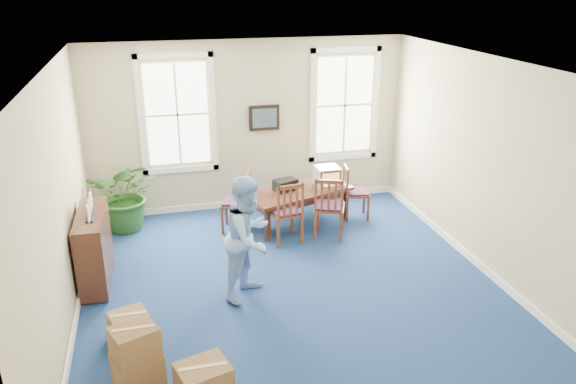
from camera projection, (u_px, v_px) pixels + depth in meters
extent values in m
plane|color=navy|center=(291.00, 286.00, 8.21)|extent=(6.50, 6.50, 0.00)
plane|color=white|center=(292.00, 65.00, 7.06)|extent=(6.50, 6.50, 0.00)
plane|color=#BCAE88|center=(248.00, 126.00, 10.57)|extent=(6.50, 0.00, 6.50)
plane|color=#BCAE88|center=(389.00, 315.00, 4.70)|extent=(6.50, 0.00, 6.50)
plane|color=#BCAE88|center=(58.00, 205.00, 6.95)|extent=(0.00, 6.50, 6.50)
plane|color=#BCAE88|center=(487.00, 167.00, 8.32)|extent=(0.00, 6.50, 6.50)
cube|color=white|center=(251.00, 202.00, 11.10)|extent=(6.00, 0.04, 0.12)
cube|color=white|center=(77.00, 311.00, 7.51)|extent=(0.04, 6.50, 0.12)
cube|color=white|center=(473.00, 259.00, 8.87)|extent=(0.04, 6.50, 0.12)
cube|color=white|center=(341.00, 185.00, 10.26)|extent=(0.18, 0.21, 0.05)
cube|color=black|center=(285.00, 185.00, 10.03)|extent=(0.47, 0.39, 0.20)
imported|color=#8BB4EC|center=(249.00, 237.00, 7.72)|extent=(1.08, 1.09, 1.77)
cube|color=#482619|center=(94.00, 249.00, 8.18)|extent=(0.41, 1.36, 1.06)
imported|color=#204C19|center=(126.00, 194.00, 9.84)|extent=(1.41, 1.31, 1.32)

